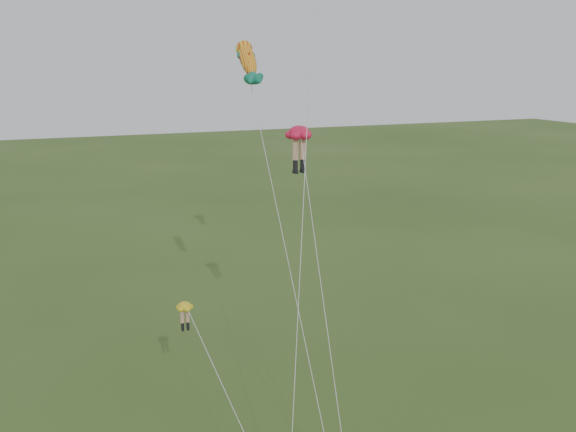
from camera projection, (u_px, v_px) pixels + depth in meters
name	position (u px, v px, depth m)	size (l,w,h in m)	color
legs_kite_red_mid	(300.00, 142.00, 31.59)	(2.35, 10.39, 15.72)	red
legs_kite_yellow	(191.00, 323.00, 29.90)	(2.69, 10.61, 7.74)	gold
fish_kite	(248.00, 62.00, 32.56)	(1.14, 11.82, 20.08)	yellow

